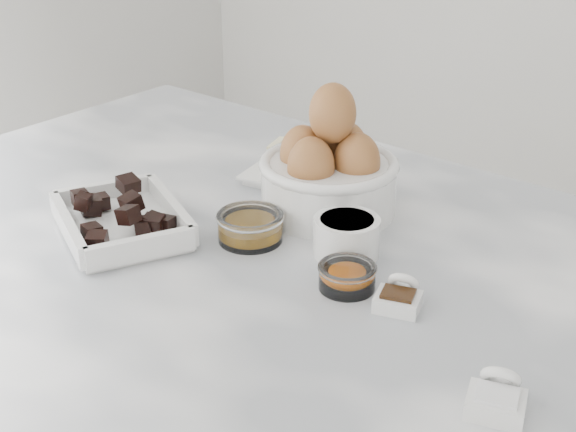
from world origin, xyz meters
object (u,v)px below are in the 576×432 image
at_px(vanilla_spoon, 399,296).
at_px(zest_bowl, 347,276).
at_px(honey_bowl, 250,226).
at_px(salt_spoon, 497,397).
at_px(sugar_ramekin, 347,235).
at_px(butter_plate, 293,167).
at_px(chocolate_dish, 121,217).
at_px(egg_bowl, 329,171).

bearing_deg(vanilla_spoon, zest_bowl, -176.15).
bearing_deg(honey_bowl, vanilla_spoon, -3.19).
relative_size(zest_bowl, salt_spoon, 0.93).
height_order(sugar_ramekin, vanilla_spoon, sugar_ramekin).
distance_m(zest_bowl, vanilla_spoon, 0.07).
xyz_separation_m(sugar_ramekin, honey_bowl, (-0.11, -0.05, -0.01)).
relative_size(butter_plate, salt_spoon, 2.05).
bearing_deg(butter_plate, chocolate_dish, -101.95).
bearing_deg(honey_bowl, zest_bowl, -6.05).
xyz_separation_m(chocolate_dish, salt_spoon, (0.52, -0.01, -0.01)).
relative_size(sugar_ramekin, zest_bowl, 1.19).
relative_size(sugar_ramekin, honey_bowl, 0.94).
bearing_deg(chocolate_dish, salt_spoon, -1.41).
bearing_deg(honey_bowl, sugar_ramekin, 22.14).
height_order(butter_plate, vanilla_spoon, butter_plate).
distance_m(chocolate_dish, butter_plate, 0.28).
distance_m(egg_bowl, salt_spoon, 0.43).
relative_size(egg_bowl, vanilla_spoon, 2.72).
distance_m(butter_plate, vanilla_spoon, 0.36).
bearing_deg(vanilla_spoon, salt_spoon, -29.37).
distance_m(butter_plate, zest_bowl, 0.31).
xyz_separation_m(butter_plate, honey_bowl, (0.08, -0.18, 0.00)).
height_order(butter_plate, zest_bowl, butter_plate).
relative_size(sugar_ramekin, vanilla_spoon, 1.17).
height_order(egg_bowl, salt_spoon, egg_bowl).
xyz_separation_m(chocolate_dish, sugar_ramekin, (0.25, 0.13, 0.00)).
bearing_deg(sugar_ramekin, chocolate_dish, -151.92).
xyz_separation_m(chocolate_dish, zest_bowl, (0.30, 0.07, -0.01)).
height_order(chocolate_dish, egg_bowl, egg_bowl).
bearing_deg(honey_bowl, egg_bowl, 79.62).
bearing_deg(sugar_ramekin, butter_plate, 144.58).
bearing_deg(zest_bowl, vanilla_spoon, 3.85).
height_order(chocolate_dish, salt_spoon, chocolate_dish).
xyz_separation_m(chocolate_dish, egg_bowl, (0.16, 0.22, 0.04)).
distance_m(sugar_ramekin, honey_bowl, 0.12).
relative_size(butter_plate, zest_bowl, 2.21).
bearing_deg(honey_bowl, chocolate_dish, -147.51).
bearing_deg(egg_bowl, honey_bowl, -100.38).
bearing_deg(chocolate_dish, zest_bowl, 13.45).
relative_size(egg_bowl, honey_bowl, 2.18).
distance_m(butter_plate, egg_bowl, 0.12).
bearing_deg(sugar_ramekin, zest_bowl, -53.48).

